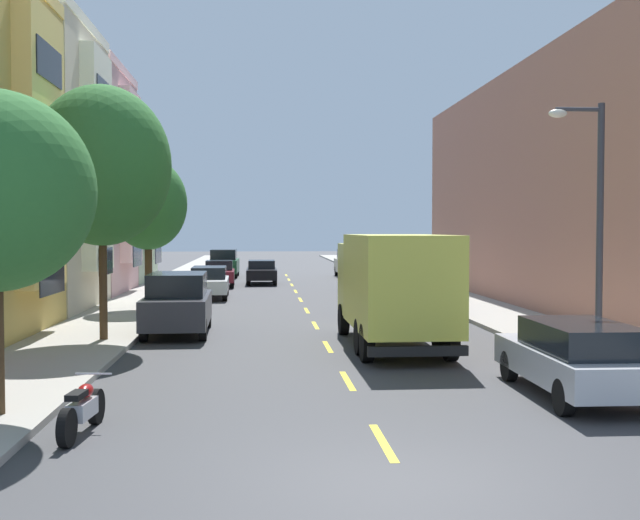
{
  "coord_description": "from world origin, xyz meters",
  "views": [
    {
      "loc": [
        -1.9,
        -10.0,
        3.3
      ],
      "look_at": [
        0.8,
        25.37,
        1.93
      ],
      "focal_mm": 44.28,
      "sensor_mm": 36.0,
      "label": 1
    }
  ],
  "objects_px": {
    "parked_suv_champagne": "(351,263)",
    "parked_motorcycle": "(82,410)",
    "street_tree_second": "(102,166)",
    "street_tree_third": "(148,204)",
    "street_lamp": "(593,211)",
    "delivery_box_truck": "(393,283)",
    "parked_suv_charcoal": "(178,303)",
    "parked_pickup_navy": "(416,293)",
    "parked_suv_forest": "(224,263)",
    "moving_black_sedan": "(262,272)",
    "parked_suv_teal": "(372,271)",
    "parked_hatchback_burgundy": "(219,274)",
    "parked_wagon_white": "(209,281)",
    "parked_wagon_silver": "(576,357)"
  },
  "relations": [
    {
      "from": "parked_suv_champagne",
      "to": "parked_motorcycle",
      "type": "relative_size",
      "value": 2.34
    },
    {
      "from": "street_tree_second",
      "to": "street_tree_third",
      "type": "distance_m",
      "value": 9.28
    },
    {
      "from": "street_tree_second",
      "to": "street_lamp",
      "type": "relative_size",
      "value": 1.19
    },
    {
      "from": "delivery_box_truck",
      "to": "parked_suv_charcoal",
      "type": "relative_size",
      "value": 1.51
    },
    {
      "from": "parked_pickup_navy",
      "to": "parked_suv_forest",
      "type": "relative_size",
      "value": 1.11
    },
    {
      "from": "parked_suv_charcoal",
      "to": "moving_black_sedan",
      "type": "relative_size",
      "value": 1.08
    },
    {
      "from": "parked_suv_teal",
      "to": "street_tree_second",
      "type": "bearing_deg",
      "value": -117.95
    },
    {
      "from": "parked_suv_forest",
      "to": "parked_motorcycle",
      "type": "xyz_separation_m",
      "value": [
        -0.36,
        -42.23,
        -0.58
      ]
    },
    {
      "from": "street_tree_second",
      "to": "parked_motorcycle",
      "type": "relative_size",
      "value": 3.55
    },
    {
      "from": "delivery_box_truck",
      "to": "moving_black_sedan",
      "type": "height_order",
      "value": "delivery_box_truck"
    },
    {
      "from": "parked_suv_teal",
      "to": "street_tree_third",
      "type": "bearing_deg",
      "value": -134.41
    },
    {
      "from": "parked_hatchback_burgundy",
      "to": "parked_suv_forest",
      "type": "height_order",
      "value": "parked_suv_forest"
    },
    {
      "from": "street_tree_second",
      "to": "parked_pickup_navy",
      "type": "distance_m",
      "value": 13.69
    },
    {
      "from": "street_tree_third",
      "to": "parked_pickup_navy",
      "type": "bearing_deg",
      "value": -9.41
    },
    {
      "from": "parked_wagon_white",
      "to": "moving_black_sedan",
      "type": "height_order",
      "value": "parked_wagon_white"
    },
    {
      "from": "parked_suv_charcoal",
      "to": "parked_suv_teal",
      "type": "relative_size",
      "value": 1.01
    },
    {
      "from": "street_tree_third",
      "to": "street_lamp",
      "type": "distance_m",
      "value": 18.86
    },
    {
      "from": "delivery_box_truck",
      "to": "parked_hatchback_burgundy",
      "type": "relative_size",
      "value": 1.82
    },
    {
      "from": "street_tree_second",
      "to": "parked_motorcycle",
      "type": "distance_m",
      "value": 11.38
    },
    {
      "from": "street_lamp",
      "to": "parked_suv_champagne",
      "type": "distance_m",
      "value": 36.52
    },
    {
      "from": "street_lamp",
      "to": "parked_suv_champagne",
      "type": "relative_size",
      "value": 1.27
    },
    {
      "from": "delivery_box_truck",
      "to": "moving_black_sedan",
      "type": "bearing_deg",
      "value": 97.78
    },
    {
      "from": "parked_suv_charcoal",
      "to": "parked_pickup_navy",
      "type": "height_order",
      "value": "parked_suv_charcoal"
    },
    {
      "from": "street_tree_second",
      "to": "delivery_box_truck",
      "type": "distance_m",
      "value": 8.94
    },
    {
      "from": "street_lamp",
      "to": "delivery_box_truck",
      "type": "relative_size",
      "value": 0.84
    },
    {
      "from": "street_tree_second",
      "to": "parked_suv_champagne",
      "type": "xyz_separation_m",
      "value": [
        10.84,
        31.38,
        -4.14
      ]
    },
    {
      "from": "parked_suv_teal",
      "to": "parked_motorcycle",
      "type": "distance_m",
      "value": 31.74
    },
    {
      "from": "street_lamp",
      "to": "parked_suv_champagne",
      "type": "bearing_deg",
      "value": 92.35
    },
    {
      "from": "street_lamp",
      "to": "parked_wagon_silver",
      "type": "distance_m",
      "value": 4.54
    },
    {
      "from": "parked_suv_champagne",
      "to": "moving_black_sedan",
      "type": "relative_size",
      "value": 1.07
    },
    {
      "from": "parked_suv_champagne",
      "to": "parked_wagon_white",
      "type": "bearing_deg",
      "value": -118.63
    },
    {
      "from": "parked_wagon_white",
      "to": "parked_wagon_silver",
      "type": "xyz_separation_m",
      "value": [
        8.65,
        -23.34,
        0.0
      ]
    },
    {
      "from": "parked_wagon_silver",
      "to": "parked_suv_champagne",
      "type": "xyz_separation_m",
      "value": [
        0.15,
        39.45,
        0.18
      ]
    },
    {
      "from": "parked_pickup_navy",
      "to": "moving_black_sedan",
      "type": "distance_m",
      "value": 18.54
    },
    {
      "from": "parked_wagon_white",
      "to": "parked_motorcycle",
      "type": "xyz_separation_m",
      "value": [
        -0.39,
        -25.5,
        -0.39
      ]
    },
    {
      "from": "parked_suv_teal",
      "to": "moving_black_sedan",
      "type": "xyz_separation_m",
      "value": [
        -6.11,
        4.83,
        -0.24
      ]
    },
    {
      "from": "parked_pickup_navy",
      "to": "parked_suv_teal",
      "type": "bearing_deg",
      "value": 89.6
    },
    {
      "from": "parked_pickup_navy",
      "to": "parked_wagon_white",
      "type": "bearing_deg",
      "value": 137.78
    },
    {
      "from": "parked_pickup_navy",
      "to": "parked_suv_forest",
      "type": "distance_m",
      "value": 25.98
    },
    {
      "from": "parked_pickup_navy",
      "to": "moving_black_sedan",
      "type": "height_order",
      "value": "parked_pickup_navy"
    },
    {
      "from": "parked_suv_charcoal",
      "to": "parked_wagon_white",
      "type": "height_order",
      "value": "parked_suv_charcoal"
    },
    {
      "from": "parked_suv_champagne",
      "to": "delivery_box_truck",
      "type": "bearing_deg",
      "value": -94.61
    },
    {
      "from": "parked_suv_champagne",
      "to": "parked_motorcycle",
      "type": "height_order",
      "value": "parked_suv_champagne"
    },
    {
      "from": "parked_pickup_navy",
      "to": "parked_motorcycle",
      "type": "xyz_separation_m",
      "value": [
        -8.97,
        -17.72,
        -0.42
      ]
    },
    {
      "from": "delivery_box_truck",
      "to": "parked_suv_champagne",
      "type": "bearing_deg",
      "value": 85.39
    },
    {
      "from": "parked_pickup_navy",
      "to": "parked_suv_forest",
      "type": "bearing_deg",
      "value": 109.37
    },
    {
      "from": "street_lamp",
      "to": "parked_suv_forest",
      "type": "distance_m",
      "value": 38.51
    },
    {
      "from": "parked_hatchback_burgundy",
      "to": "parked_suv_teal",
      "type": "relative_size",
      "value": 0.84
    },
    {
      "from": "parked_wagon_white",
      "to": "parked_motorcycle",
      "type": "distance_m",
      "value": 25.51
    },
    {
      "from": "parked_hatchback_burgundy",
      "to": "parked_wagon_silver",
      "type": "xyz_separation_m",
      "value": [
        8.55,
        -30.96,
        0.05
      ]
    }
  ]
}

